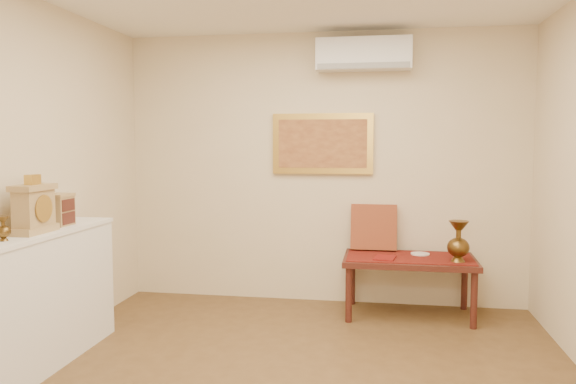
% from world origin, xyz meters
% --- Properties ---
extents(wall_back, '(4.00, 0.02, 2.70)m').
position_xyz_m(wall_back, '(0.00, 2.25, 1.35)').
color(wall_back, beige).
rests_on(wall_back, ground).
extents(wall_front, '(4.00, 0.02, 2.70)m').
position_xyz_m(wall_front, '(0.00, -2.25, 1.35)').
color(wall_front, beige).
rests_on(wall_front, ground).
extents(brass_urn_small, '(0.09, 0.09, 0.21)m').
position_xyz_m(brass_urn_small, '(-1.80, -0.15, 1.08)').
color(brass_urn_small, brown).
rests_on(brass_urn_small, display_ledge).
extents(table_cloth, '(1.14, 0.59, 0.01)m').
position_xyz_m(table_cloth, '(0.85, 1.88, 0.55)').
color(table_cloth, maroon).
rests_on(table_cloth, low_table).
extents(brass_urn_tall, '(0.20, 0.20, 0.44)m').
position_xyz_m(brass_urn_tall, '(1.27, 1.73, 0.78)').
color(brass_urn_tall, brown).
rests_on(brass_urn_tall, table_cloth).
extents(plate, '(0.17, 0.17, 0.01)m').
position_xyz_m(plate, '(0.96, 2.00, 0.56)').
color(plate, white).
rests_on(plate, table_cloth).
extents(menu, '(0.22, 0.28, 0.01)m').
position_xyz_m(menu, '(0.63, 1.76, 0.56)').
color(menu, maroon).
rests_on(menu, table_cloth).
extents(cushion, '(0.45, 0.19, 0.46)m').
position_xyz_m(cushion, '(0.52, 2.16, 0.78)').
color(cushion, maroon).
rests_on(cushion, table_cloth).
extents(display_ledge, '(0.37, 2.02, 0.98)m').
position_xyz_m(display_ledge, '(-1.82, 0.00, 0.49)').
color(display_ledge, white).
rests_on(display_ledge, floor).
extents(mantel_clock, '(0.17, 0.36, 0.41)m').
position_xyz_m(mantel_clock, '(-1.79, 0.16, 1.15)').
color(mantel_clock, tan).
rests_on(mantel_clock, display_ledge).
extents(wooden_chest, '(0.16, 0.21, 0.24)m').
position_xyz_m(wooden_chest, '(-1.82, 0.52, 1.10)').
color(wooden_chest, tan).
rests_on(wooden_chest, display_ledge).
extents(low_table, '(1.20, 0.70, 0.55)m').
position_xyz_m(low_table, '(0.85, 1.88, 0.48)').
color(low_table, '#481C15').
rests_on(low_table, floor).
extents(painting, '(1.00, 0.06, 0.60)m').
position_xyz_m(painting, '(0.00, 2.22, 1.60)').
color(painting, gold).
rests_on(painting, wall_back).
extents(ac_unit, '(0.90, 0.25, 0.30)m').
position_xyz_m(ac_unit, '(0.40, 2.12, 2.45)').
color(ac_unit, silver).
rests_on(ac_unit, wall_back).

